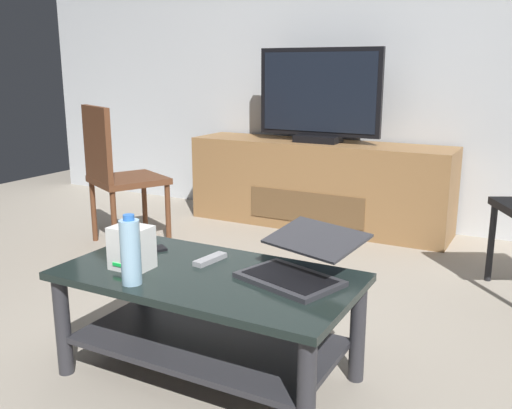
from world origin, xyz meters
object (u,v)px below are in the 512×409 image
laptop (300,262)px  router_box (132,248)px  television (319,97)px  cell_phone (149,250)px  media_cabinet (318,184)px  tv_remote (210,259)px  side_chair (116,170)px  coffee_table (208,306)px  water_bottle_near (131,251)px

laptop → router_box: bearing=-160.8°
television → cell_phone: television is taller
media_cabinet → cell_phone: size_ratio=14.06×
cell_phone → tv_remote: size_ratio=0.88×
laptop → cell_phone: bearing=-178.5°
side_chair → laptop: side_chair is taller
coffee_table → cell_phone: bearing=164.1°
water_bottle_near → laptop: bearing=33.7°
router_box → cell_phone: size_ratio=1.18×
media_cabinet → router_box: bearing=-85.8°
cell_phone → water_bottle_near: bearing=-27.4°
media_cabinet → water_bottle_near: (0.27, -2.43, 0.23)m
tv_remote → media_cabinet: bearing=108.6°
media_cabinet → television: television is taller
laptop → router_box: router_box is taller
laptop → router_box: 0.64m
router_box → television: bearing=94.2°
television → tv_remote: television is taller
media_cabinet → side_chair: side_chair is taller
coffee_table → tv_remote: size_ratio=7.02×
television → cell_phone: 2.16m
media_cabinet → water_bottle_near: size_ratio=7.74×
water_bottle_near → tv_remote: size_ratio=1.59×
cell_phone → tv_remote: tv_remote is taller
media_cabinet → tv_remote: (0.39, -2.11, 0.12)m
television → router_box: 2.34m
side_chair → router_box: size_ratio=5.68×
television → cell_phone: (0.09, -2.09, -0.53)m
television → router_box: bearing=-85.8°
laptop → tv_remote: laptop is taller
router_box → tv_remote: bearing=42.0°
coffee_table → water_bottle_near: water_bottle_near is taller
laptop → tv_remote: size_ratio=2.90×
side_chair → tv_remote: bearing=-36.2°
cell_phone → television: bearing=125.7°
laptop → tv_remote: bearing=-178.6°
television → water_bottle_near: 2.46m
laptop → water_bottle_near: bearing=-146.3°
side_chair → tv_remote: (1.40, -1.02, -0.08)m
coffee_table → cell_phone: size_ratio=8.03×
television → tv_remote: size_ratio=5.79×
laptop → water_bottle_near: (-0.50, -0.34, 0.06)m
media_cabinet → cell_phone: media_cabinet is taller
coffee_table → media_cabinet: (-0.45, 2.22, 0.02)m
water_bottle_near → tv_remote: (0.12, 0.33, -0.11)m
router_box → tv_remote: size_ratio=1.03×
coffee_table → laptop: 0.40m
media_cabinet → side_chair: 1.49m
tv_remote → side_chair: bearing=151.9°
television → side_chair: 1.53m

